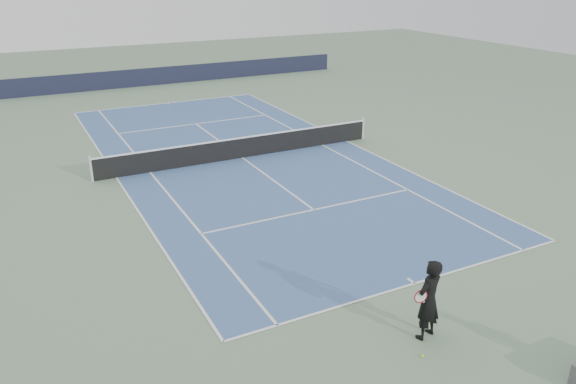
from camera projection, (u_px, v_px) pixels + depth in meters
name	position (u px, v px, depth m)	size (l,w,h in m)	color
ground	(242.00, 158.00, 24.85)	(80.00, 80.00, 0.00)	slate
court_surface	(242.00, 158.00, 24.85)	(10.97, 23.77, 0.01)	#3D5D91
tennis_net	(242.00, 147.00, 24.66)	(12.90, 0.10, 1.07)	silver
windscreen_far	(143.00, 77.00, 39.36)	(30.00, 0.25, 1.20)	black
tennis_player	(428.00, 300.00, 12.58)	(0.88, 0.72, 1.97)	black
tennis_ball	(423.00, 356.00, 12.23)	(0.07, 0.07, 0.07)	#D9EB30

